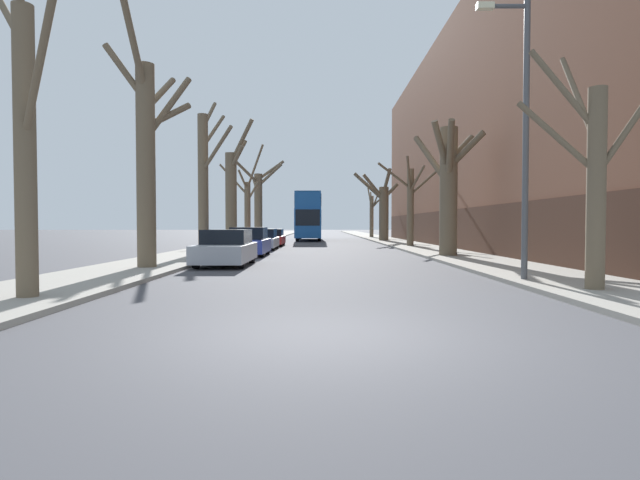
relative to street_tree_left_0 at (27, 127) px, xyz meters
name	(u,v)px	position (x,y,z in m)	size (l,w,h in m)	color
ground_plane	(330,337)	(5.92, -3.03, -3.47)	(300.00, 300.00, 0.00)	#424247
sidewalk_left	(266,238)	(-0.56, 46.97, -3.41)	(3.42, 120.00, 0.12)	gray
sidewalk_right	(379,238)	(12.40, 46.97, -3.41)	(3.42, 120.00, 0.12)	gray
building_facade_right	(516,139)	(19.10, 24.40, 3.94)	(10.08, 47.24, 14.85)	brown
street_tree_left_0	(27,127)	(0.00, 0.00, 0.00)	(2.85, 3.46, 8.76)	brown
street_tree_left_1	(149,152)	(-0.05, 7.08, 0.56)	(2.63, 4.39, 9.09)	brown
street_tree_left_2	(206,178)	(-0.06, 15.56, 0.45)	(2.12, 4.66, 8.08)	brown
street_tree_left_3	(234,194)	(0.02, 23.02, 0.08)	(2.05, 1.94, 8.38)	brown
street_tree_left_4	(249,205)	(-0.10, 30.65, -0.34)	(3.81, 3.36, 7.93)	brown
street_tree_left_5	(260,202)	(0.01, 37.32, 0.28)	(4.48, 4.45, 7.74)	brown
street_tree_right_0	(595,171)	(11.93, 1.37, -0.72)	(2.75, 2.80, 6.02)	brown
street_tree_right_1	(450,184)	(11.81, 13.52, -0.02)	(2.80, 4.37, 6.25)	brown
street_tree_right_2	(413,201)	(12.07, 24.49, -0.30)	(4.99, 3.77, 6.14)	brown
street_tree_right_3	(384,208)	(11.63, 36.48, -0.38)	(4.21, 2.54, 6.61)	brown
street_tree_right_4	(374,212)	(11.99, 48.81, -0.43)	(2.62, 3.35, 6.66)	brown
double_decker_bus	(311,214)	(4.71, 40.32, -0.86)	(2.45, 11.57, 4.61)	#19519E
parked_car_0	(228,248)	(2.23, 9.13, -2.82)	(1.86, 4.30, 1.37)	#9EA3AD
parked_car_1	(251,242)	(2.23, 15.15, -2.80)	(1.85, 4.20, 1.43)	navy
parked_car_2	(265,240)	(2.23, 21.43, -2.85)	(1.72, 4.36, 1.30)	#9EA3AD
parked_car_3	(273,238)	(2.23, 26.83, -2.87)	(1.82, 4.15, 1.25)	maroon
lamp_post	(524,125)	(11.09, 3.27, 0.67)	(1.40, 0.20, 7.38)	#4C4F54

